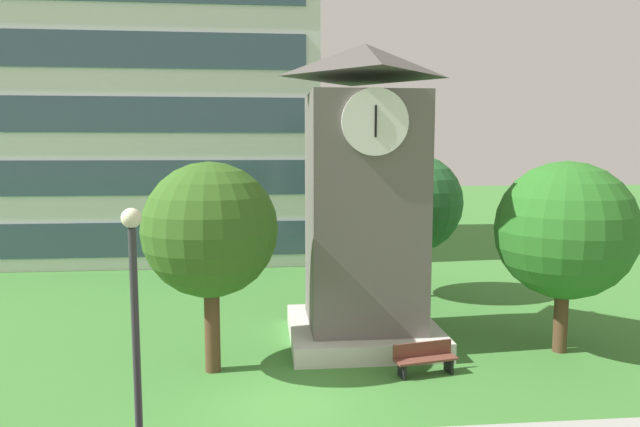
{
  "coord_description": "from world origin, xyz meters",
  "views": [
    {
      "loc": [
        -0.53,
        -13.75,
        6.31
      ],
      "look_at": [
        1.31,
        5.45,
        4.11
      ],
      "focal_mm": 32.28,
      "sensor_mm": 36.0,
      "label": 1
    }
  ],
  "objects_px": {
    "clock_tower": "(364,213)",
    "tree_by_building": "(565,230)",
    "tree_near_tower": "(210,230)",
    "street_lamp": "(135,316)",
    "park_bench": "(425,358)",
    "tree_streetside": "(413,203)"
  },
  "relations": [
    {
      "from": "clock_tower",
      "to": "street_lamp",
      "type": "distance_m",
      "value": 9.69
    },
    {
      "from": "tree_streetside",
      "to": "street_lamp",
      "type": "bearing_deg",
      "value": -122.9
    },
    {
      "from": "clock_tower",
      "to": "tree_streetside",
      "type": "bearing_deg",
      "value": 60.16
    },
    {
      "from": "tree_near_tower",
      "to": "tree_by_building",
      "type": "height_order",
      "value": "tree_near_tower"
    },
    {
      "from": "park_bench",
      "to": "street_lamp",
      "type": "distance_m",
      "value": 8.81
    },
    {
      "from": "tree_by_building",
      "to": "street_lamp",
      "type": "bearing_deg",
      "value": -151.3
    },
    {
      "from": "tree_near_tower",
      "to": "tree_by_building",
      "type": "relative_size",
      "value": 1.0
    },
    {
      "from": "street_lamp",
      "to": "tree_by_building",
      "type": "relative_size",
      "value": 0.89
    },
    {
      "from": "clock_tower",
      "to": "tree_near_tower",
      "type": "height_order",
      "value": "clock_tower"
    },
    {
      "from": "park_bench",
      "to": "tree_near_tower",
      "type": "bearing_deg",
      "value": 172.15
    },
    {
      "from": "clock_tower",
      "to": "tree_by_building",
      "type": "xyz_separation_m",
      "value": [
        5.93,
        -1.65,
        -0.43
      ]
    },
    {
      "from": "street_lamp",
      "to": "tree_streetside",
      "type": "height_order",
      "value": "tree_streetside"
    },
    {
      "from": "street_lamp",
      "to": "tree_near_tower",
      "type": "height_order",
      "value": "tree_near_tower"
    },
    {
      "from": "park_bench",
      "to": "tree_streetside",
      "type": "distance_m",
      "value": 9.2
    },
    {
      "from": "park_bench",
      "to": "street_lamp",
      "type": "xyz_separation_m",
      "value": [
        -6.75,
        -4.89,
        2.85
      ]
    },
    {
      "from": "clock_tower",
      "to": "tree_by_building",
      "type": "distance_m",
      "value": 6.17
    },
    {
      "from": "street_lamp",
      "to": "tree_by_building",
      "type": "bearing_deg",
      "value": 28.7
    },
    {
      "from": "park_bench",
      "to": "tree_by_building",
      "type": "distance_m",
      "value": 5.93
    },
    {
      "from": "tree_by_building",
      "to": "tree_streetside",
      "type": "bearing_deg",
      "value": 112.79
    },
    {
      "from": "tree_near_tower",
      "to": "street_lamp",
      "type": "bearing_deg",
      "value": -98.16
    },
    {
      "from": "tree_near_tower",
      "to": "tree_streetside",
      "type": "relative_size",
      "value": 0.98
    },
    {
      "from": "clock_tower",
      "to": "park_bench",
      "type": "distance_m",
      "value": 5.0
    }
  ]
}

